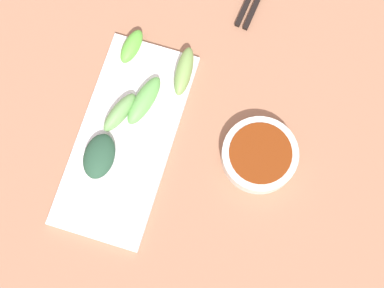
# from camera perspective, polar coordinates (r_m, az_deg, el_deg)

# --- Properties ---
(tabletop) EXTENTS (2.10, 2.10, 0.02)m
(tabletop) POSITION_cam_1_polar(r_m,az_deg,el_deg) (0.93, -1.21, 0.20)
(tabletop) COLOR #9B6A4E
(tabletop) RESTS_ON ground
(sauce_bowl) EXTENTS (0.12, 0.12, 0.03)m
(sauce_bowl) POSITION_cam_1_polar(r_m,az_deg,el_deg) (0.91, 6.65, -1.09)
(sauce_bowl) COLOR silver
(sauce_bowl) RESTS_ON tabletop
(serving_plate) EXTENTS (0.15, 0.33, 0.01)m
(serving_plate) POSITION_cam_1_polar(r_m,az_deg,el_deg) (0.92, -6.52, 0.52)
(serving_plate) COLOR white
(serving_plate) RESTS_ON tabletop
(broccoli_stalk_0) EXTENTS (0.05, 0.09, 0.03)m
(broccoli_stalk_0) POSITION_cam_1_polar(r_m,az_deg,el_deg) (0.92, -4.72, 4.29)
(broccoli_stalk_0) COLOR #62AD51
(broccoli_stalk_0) RESTS_ON serving_plate
(broccoli_stalk_1) EXTENTS (0.03, 0.08, 0.03)m
(broccoli_stalk_1) POSITION_cam_1_polar(r_m,az_deg,el_deg) (0.93, -0.80, 7.16)
(broccoli_stalk_1) COLOR #79A352
(broccoli_stalk_1) RESTS_ON serving_plate
(broccoli_leafy_2) EXTENTS (0.05, 0.07, 0.03)m
(broccoli_leafy_2) POSITION_cam_1_polar(r_m,az_deg,el_deg) (0.90, -9.10, -1.19)
(broccoli_leafy_2) COLOR #264B35
(broccoli_leafy_2) RESTS_ON serving_plate
(broccoli_stalk_3) EXTENTS (0.03, 0.06, 0.02)m
(broccoli_stalk_3) POSITION_cam_1_polar(r_m,az_deg,el_deg) (0.95, -5.95, 9.52)
(broccoli_stalk_3) COLOR #5EB83E
(broccoli_stalk_3) RESTS_ON serving_plate
(broccoli_stalk_4) EXTENTS (0.05, 0.08, 0.03)m
(broccoli_stalk_4) POSITION_cam_1_polar(r_m,az_deg,el_deg) (0.91, -7.12, 3.10)
(broccoli_stalk_4) COLOR #6AA056
(broccoli_stalk_4) RESTS_ON serving_plate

